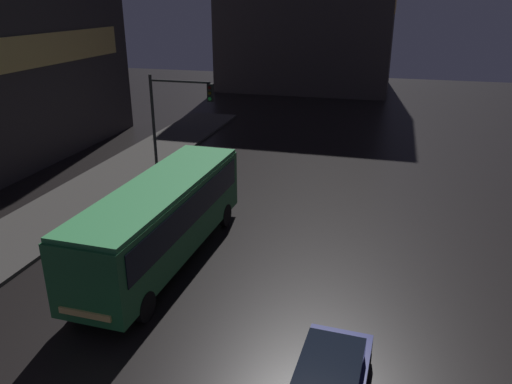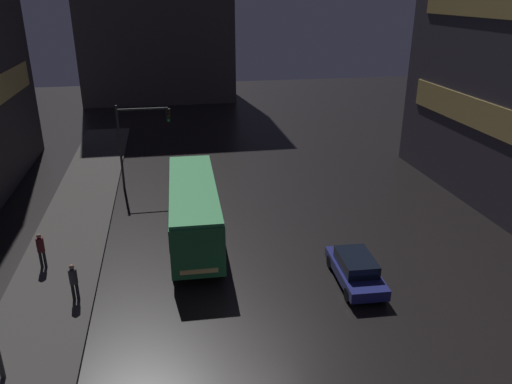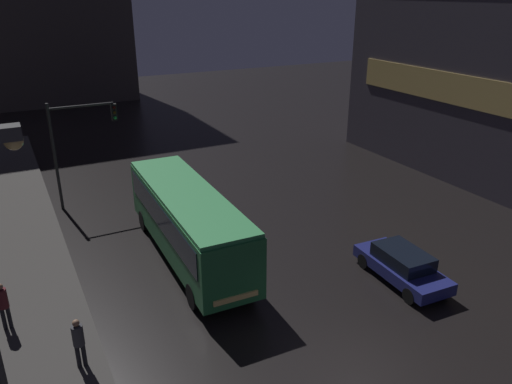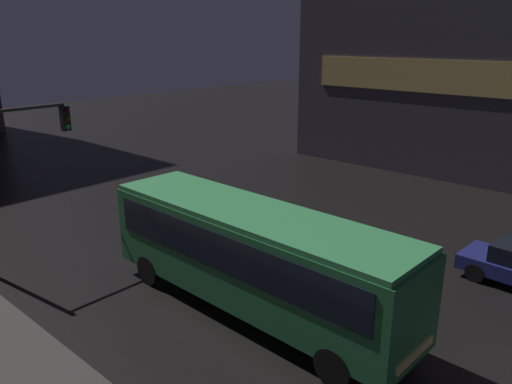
% 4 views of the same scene
% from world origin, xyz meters
% --- Properties ---
extents(sidewalk_left, '(4.00, 48.00, 0.15)m').
position_xyz_m(sidewalk_left, '(-9.00, 10.00, 0.07)').
color(sidewalk_left, '#3D3A38').
rests_on(sidewalk_left, ground).
extents(bus_near, '(2.78, 10.29, 3.19)m').
position_xyz_m(bus_near, '(-2.21, 9.36, 1.97)').
color(bus_near, '#236B38').
rests_on(bus_near, ground).
extents(car_taxi, '(1.96, 4.38, 1.38)m').
position_xyz_m(car_taxi, '(4.87, 3.57, 0.72)').
color(car_taxi, navy).
rests_on(car_taxi, ground).
extents(traffic_light_main, '(3.54, 0.35, 5.84)m').
position_xyz_m(traffic_light_main, '(-5.26, 17.65, 3.99)').
color(traffic_light_main, '#2D2D2D').
rests_on(traffic_light_main, ground).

